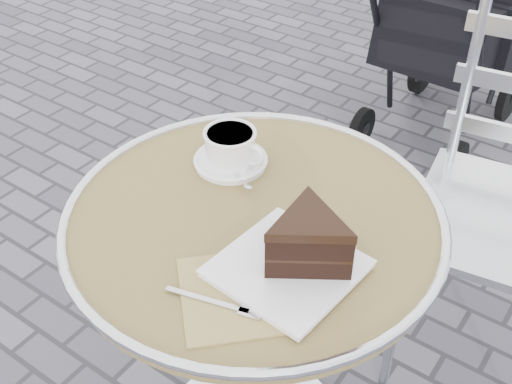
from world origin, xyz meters
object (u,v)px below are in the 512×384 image
Objects in this scene: cake_plate_set at (302,248)px; baby_stroller at (460,28)px; cappuccino_set at (231,150)px; cafe_table at (254,277)px.

baby_stroller reaches higher than cake_plate_set.
cappuccino_set is 1.58m from baby_stroller.
baby_stroller reaches higher than cafe_table.
cake_plate_set is at bearing -33.63° from cappuccino_set.
cake_plate_set is (0.28, -0.18, 0.02)m from cappuccino_set.
cake_plate_set is at bearing -77.85° from baby_stroller.
cake_plate_set is at bearing -25.73° from cafe_table.
cappuccino_set is 0.49× the size of cake_plate_set.
cafe_table is 4.56× the size of cappuccino_set.
cafe_table is 2.22× the size of cake_plate_set.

